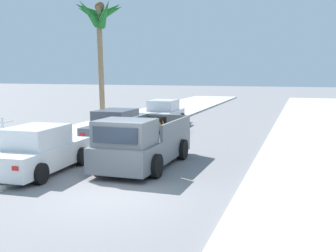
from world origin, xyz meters
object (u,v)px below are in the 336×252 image
Objects in this scene: pickup_truck at (143,143)px; car_left_mid at (116,127)px; car_left_near at (37,151)px; palm_tree_left_fore at (99,21)px; car_right_near at (163,113)px.

pickup_truck is 5.17m from car_left_mid.
palm_tree_left_fore reaches higher than car_left_near.
palm_tree_left_fore reaches higher than car_right_near.
car_right_near is 6.68m from car_left_mid.
car_right_near and car_left_mid have the same top height.
pickup_truck is 11.30m from car_right_near.
car_right_near is (0.05, 12.80, 0.00)m from car_left_near.
car_right_near is at bearing 1.82° from palm_tree_left_fore.
car_left_near is 6.12m from car_left_mid.
pickup_truck is 1.21× the size of car_left_near.
pickup_truck is 1.22× the size of car_left_mid.
car_left_near is (-2.97, -1.88, -0.10)m from pickup_truck.
car_left_near is at bearing -147.56° from pickup_truck.
pickup_truck reaches higher than car_right_near.
car_left_mid is 0.56× the size of palm_tree_left_fore.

